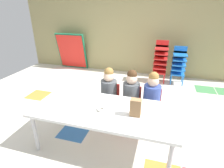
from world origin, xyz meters
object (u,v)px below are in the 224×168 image
Objects in this scene: craft_table at (105,112)px; folded_activity_table at (72,51)px; seated_child_middle_seat at (131,92)px; donut_powdered_on_plate at (101,109)px; paper_plate_near_edge at (101,110)px; paper_bag_brown at (136,108)px; seated_child_far_right at (152,95)px; kid_chair_red_stack at (161,59)px; kid_chair_blue_stack at (179,63)px; seated_child_near_camera at (109,89)px.

folded_activity_table reaches higher than craft_table.
donut_powdered_on_plate is at bearing -110.26° from seated_child_middle_seat.
seated_child_middle_seat is 0.74m from paper_plate_near_edge.
paper_bag_brown is 1.82× the size of donut_powdered_on_plate.
seated_child_far_right reaches higher than donut_powdered_on_plate.
donut_powdered_on_plate reaches higher than paper_plate_near_edge.
paper_plate_near_edge is (-0.43, -0.02, -0.11)m from paper_bag_brown.
craft_table is 0.68m from seated_child_middle_seat.
kid_chair_red_stack is 2.66m from paper_bag_brown.
donut_powdered_on_plate is at bearing -129.90° from seated_child_far_right.
seated_child_middle_seat is 2.01m from kid_chair_red_stack.
donut_powdered_on_plate is (-1.07, -2.67, 0.09)m from kid_chair_blue_stack.
kid_chair_red_stack is at bearing 69.35° from seated_child_near_camera.
paper_plate_near_edge is at bearing 0.00° from donut_powdered_on_plate.
paper_plate_near_edge is 1.49× the size of donut_powdered_on_plate.
seated_child_near_camera reaches higher than paper_bag_brown.
craft_table is 0.44m from paper_bag_brown.
folded_activity_table reaches higher than seated_child_near_camera.
folded_activity_table is at bearing 129.76° from seated_child_near_camera.
paper_plate_near_edge is at bearing -80.66° from seated_child_near_camera.
seated_child_near_camera is 2.31m from kid_chair_blue_stack.
seated_child_near_camera is at bearing 102.23° from craft_table.
seated_child_middle_seat is (0.23, 0.64, 0.02)m from craft_table.
paper_plate_near_edge is at bearing -103.28° from kid_chair_red_stack.
paper_bag_brown is (0.18, -0.68, 0.14)m from seated_child_middle_seat.
craft_table is 2.02× the size of seated_child_near_camera.
donut_powdered_on_plate is at bearing -111.89° from kid_chair_blue_stack.
seated_child_near_camera is 7.58× the size of donut_powdered_on_plate.
seated_child_middle_seat is 2.14m from kid_chair_blue_stack.
kid_chair_blue_stack is 2.74m from paper_bag_brown.
seated_child_middle_seat is at bearing -100.71° from kid_chair_red_stack.
kid_chair_red_stack is at bearing -6.51° from folded_activity_table.
seated_child_far_right is at bearing 0.00° from seated_child_middle_seat.
seated_child_near_camera is 1.00× the size of seated_child_middle_seat.
folded_activity_table is at bearing 124.06° from donut_powdered_on_plate.
seated_child_near_camera reaches higher than paper_plate_near_edge.
kid_chair_red_stack is 4.73× the size of paper_bag_brown.
seated_child_near_camera is at bearing 128.88° from paper_bag_brown.
folded_activity_table reaches higher than kid_chair_red_stack.
folded_activity_table is at bearing 124.06° from paper_plate_near_edge.
paper_plate_near_edge is at bearing -110.26° from seated_child_middle_seat.
paper_bag_brown is (-0.20, -2.65, 0.12)m from kid_chair_red_stack.
seated_child_near_camera is at bearing 99.34° from paper_plate_near_edge.
craft_table is 10.31× the size of paper_plate_near_edge.
seated_child_middle_seat is (0.37, 0.00, 0.00)m from seated_child_near_camera.
paper_plate_near_edge is at bearing -129.90° from seated_child_far_right.
kid_chair_red_stack is at bearing 76.72° from paper_plate_near_edge.
seated_child_far_right is at bearing 49.08° from craft_table.
seated_child_far_right is 5.10× the size of paper_plate_near_edge.
kid_chair_blue_stack reaches higher than donut_powdered_on_plate.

